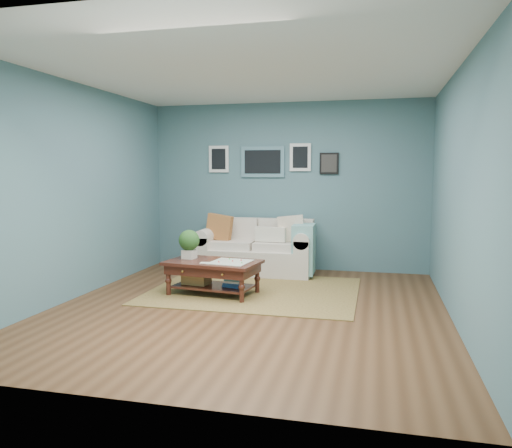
% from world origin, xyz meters
% --- Properties ---
extents(room_shell, '(5.00, 5.02, 2.70)m').
position_xyz_m(room_shell, '(-0.01, 0.06, 1.36)').
color(room_shell, brown).
rests_on(room_shell, ground).
extents(area_rug, '(2.71, 2.17, 0.01)m').
position_xyz_m(area_rug, '(-0.14, 0.82, 0.01)').
color(area_rug, brown).
rests_on(area_rug, ground).
extents(loveseat, '(1.83, 0.83, 0.94)m').
position_xyz_m(loveseat, '(-0.32, 2.02, 0.38)').
color(loveseat, beige).
rests_on(loveseat, ground).
extents(coffee_table, '(1.26, 0.83, 0.82)m').
position_xyz_m(coffee_table, '(-0.67, 0.54, 0.37)').
color(coffee_table, '#361811').
rests_on(coffee_table, ground).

